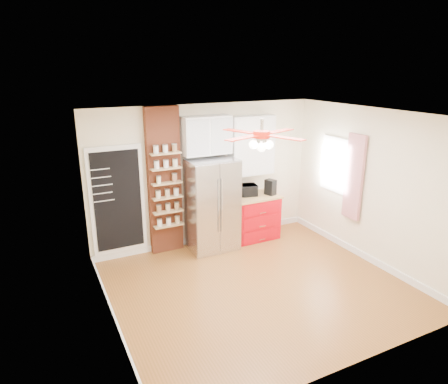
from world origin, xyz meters
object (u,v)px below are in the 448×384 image
pantry_jar_oats (159,180)px  toaster_oven (246,190)px  canister_left (274,191)px  ceiling_fan (262,135)px  fridge (211,205)px  red_cabinet (254,216)px  coffee_maker (270,187)px

pantry_jar_oats → toaster_oven: bearing=-0.7°
toaster_oven → canister_left: size_ratio=2.99×
ceiling_fan → toaster_oven: (0.76, 1.75, -1.41)m
ceiling_fan → canister_left: ceiling_fan is taller
fridge → ceiling_fan: 2.25m
red_cabinet → canister_left: bearing=-17.9°
fridge → pantry_jar_oats: fridge is taller
coffee_maker → fridge: bearing=159.8°
pantry_jar_oats → fridge: bearing=-8.2°
ceiling_fan → canister_left: size_ratio=10.35×
canister_left → pantry_jar_oats: (-2.29, 0.21, 0.47)m
ceiling_fan → toaster_oven: ceiling_fan is taller
ceiling_fan → coffee_maker: ceiling_fan is taller
pantry_jar_oats → coffee_maker: bearing=-4.5°
fridge → coffee_maker: bearing=-1.6°
fridge → pantry_jar_oats: size_ratio=13.97×
toaster_oven → pantry_jar_oats: pantry_jar_oats is taller
red_cabinet → canister_left: size_ratio=6.95×
canister_left → pantry_jar_oats: bearing=174.8°
fridge → ceiling_fan: (0.05, -1.63, 1.55)m
fridge → toaster_oven: bearing=8.2°
red_cabinet → pantry_jar_oats: (-1.92, 0.09, 0.98)m
pantry_jar_oats → canister_left: bearing=-5.2°
fridge → pantry_jar_oats: (-0.95, 0.14, 0.56)m
fridge → canister_left: (1.34, -0.07, 0.09)m
coffee_maker → pantry_jar_oats: (-2.23, 0.17, 0.38)m
ceiling_fan → pantry_jar_oats: ceiling_fan is taller
red_cabinet → toaster_oven: bearing=157.1°
toaster_oven → red_cabinet: bearing=-10.8°
fridge → ceiling_fan: bearing=-88.2°
fridge → coffee_maker: fridge is taller
coffee_maker → toaster_oven: bearing=143.2°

